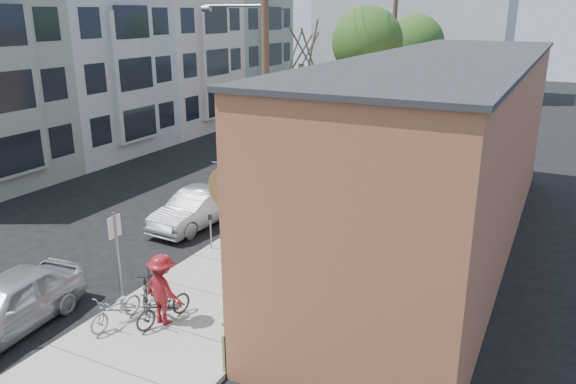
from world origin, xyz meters
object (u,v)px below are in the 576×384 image
at_px(patron_grey, 289,264).
at_px(car_1, 196,209).
at_px(parking_meter_far, 321,162).
at_px(cyclist, 163,289).
at_px(tree_bare, 300,135).
at_px(tree_leafy_far, 415,44).
at_px(parking_meter_near, 210,226).
at_px(car_3, 328,145).
at_px(bus, 345,98).
at_px(sign_post, 117,252).
at_px(patio_chair_b, 235,324).
at_px(utility_pole_near, 264,83).
at_px(patio_chair_a, 244,314).
at_px(patron_green, 258,280).
at_px(parked_bike_b, 116,309).
at_px(car_0, 6,305).
at_px(parked_bike_a, 148,285).
at_px(tree_leafy_mid, 367,43).
at_px(car_2, 282,172).

distance_m(patron_grey, car_1, 6.76).
relative_size(parking_meter_far, cyclist, 0.65).
xyz_separation_m(tree_bare, patron_grey, (3.27, -7.63, -1.99)).
distance_m(tree_leafy_far, car_1, 22.66).
height_order(parking_meter_near, car_1, car_1).
xyz_separation_m(patron_grey, car_3, (-5.27, 15.46, -0.27)).
relative_size(car_1, bus, 0.37).
xyz_separation_m(parking_meter_far, bus, (-4.93, 16.01, 0.62)).
distance_m(sign_post, patio_chair_b, 3.83).
relative_size(utility_pole_near, bus, 0.87).
bearing_deg(patio_chair_a, car_3, 129.21).
distance_m(patron_green, car_3, 17.37).
bearing_deg(cyclist, utility_pole_near, -70.51).
relative_size(utility_pole_near, patio_chair_a, 11.36).
distance_m(tree_leafy_far, parked_bike_b, 29.48).
bearing_deg(patio_chair_b, tree_leafy_far, 108.66).
bearing_deg(patio_chair_a, parking_meter_far, 128.44).
xyz_separation_m(patio_chair_b, car_3, (-5.17, 18.23, 0.21)).
xyz_separation_m(patio_chair_b, patron_grey, (0.10, 2.77, 0.48)).
distance_m(parking_meter_far, utility_pole_near, 7.30).
bearing_deg(parking_meter_near, cyclist, -70.43).
relative_size(parking_meter_near, patio_chair_a, 1.41).
height_order(sign_post, parking_meter_near, sign_post).
distance_m(parked_bike_b, car_0, 2.80).
xyz_separation_m(sign_post, parked_bike_a, (0.46, 0.55, -1.15)).
height_order(parking_meter_far, car_0, car_0).
height_order(patron_green, parked_bike_b, patron_green).
bearing_deg(tree_leafy_mid, utility_pole_near, -92.28).
bearing_deg(patio_chair_a, patron_grey, 109.71).
height_order(utility_pole_near, patron_grey, utility_pole_near).
distance_m(patio_chair_b, cyclist, 2.17).
xyz_separation_m(car_0, bus, (-3.05, 32.01, 0.84)).
bearing_deg(parked_bike_b, cyclist, 35.86).
xyz_separation_m(patio_chair_a, car_3, (-5.14, 17.73, 0.21)).
bearing_deg(tree_leafy_mid, patron_grey, -78.18).
bearing_deg(tree_bare, car_0, -101.01).
bearing_deg(bus, cyclist, -74.47).
bearing_deg(patron_grey, patio_chair_a, -18.90).
bearing_deg(patron_green, patron_grey, -173.60).
xyz_separation_m(patron_grey, car_1, (-5.75, 3.52, -0.36)).
bearing_deg(parked_bike_b, car_0, -147.69).
height_order(sign_post, bus, bus).
bearing_deg(patio_chair_a, parked_bike_b, -134.54).
xyz_separation_m(utility_pole_near, parked_bike_a, (0.42, -7.60, -4.73)).
xyz_separation_m(patron_green, car_1, (-5.42, 4.72, -0.31)).
xyz_separation_m(parking_meter_far, car_3, (-1.45, 4.33, -0.18)).
height_order(tree_bare, car_2, tree_bare).
bearing_deg(patron_green, car_3, -141.30).
relative_size(parked_bike_a, bus, 0.15).
bearing_deg(utility_pole_near, cyclist, -79.79).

